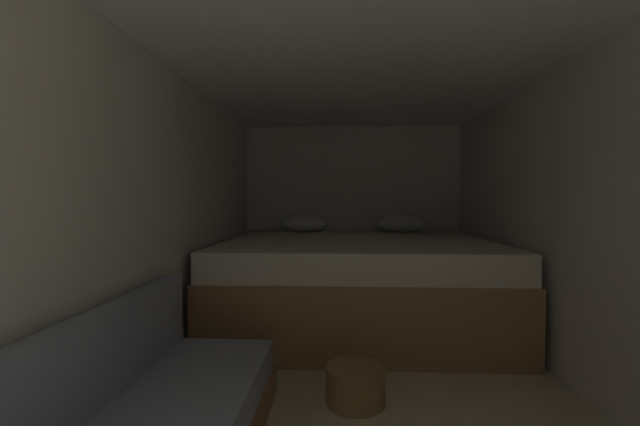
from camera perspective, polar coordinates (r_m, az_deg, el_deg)
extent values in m
plane|color=beige|center=(2.57, 6.84, -25.55)|extent=(7.19, 7.19, 0.00)
cube|color=silver|center=(4.89, 4.55, 0.12)|extent=(2.67, 0.05, 2.06)
cube|color=silver|center=(2.54, -23.96, -1.76)|extent=(0.05, 5.19, 2.06)
cube|color=silver|center=(2.72, 35.64, -1.73)|extent=(0.05, 5.19, 2.06)
cube|color=white|center=(2.45, 7.06, 23.42)|extent=(2.67, 5.19, 0.05)
cube|color=#9E7247|center=(3.88, 5.13, -11.36)|extent=(2.45, 2.07, 0.58)
cube|color=beige|center=(3.81, 5.15, -5.43)|extent=(2.41, 2.03, 0.23)
ellipsoid|color=white|center=(4.63, -2.15, -1.50)|extent=(0.53, 0.30, 0.19)
ellipsoid|color=white|center=(4.68, 11.43, -1.50)|extent=(0.53, 0.30, 0.19)
cube|color=#8C93A8|center=(1.76, -36.21, -21.00)|extent=(0.12, 2.36, 0.39)
cylinder|color=olive|center=(2.55, 5.05, -23.09)|extent=(0.34, 0.34, 0.21)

